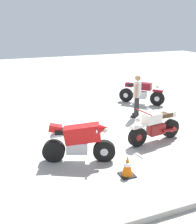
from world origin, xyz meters
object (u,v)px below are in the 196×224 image
motorcycle_cream_vintage (155,127)px  motorcycle_red_sportbike (79,141)px  person_in_white_shirt (137,93)px  traffic_cone (127,166)px  motorcycle_maroon_cruiser (141,92)px

motorcycle_cream_vintage → motorcycle_red_sportbike: 2.62m
motorcycle_cream_vintage → person_in_white_shirt: size_ratio=1.18×
traffic_cone → person_in_white_shirt: bearing=-122.1°
motorcycle_cream_vintage → motorcycle_red_sportbike: size_ratio=1.04×
motorcycle_red_sportbike → person_in_white_shirt: person_in_white_shirt is taller
person_in_white_shirt → traffic_cone: bearing=97.8°
motorcycle_cream_vintage → traffic_cone: size_ratio=3.68×
motorcycle_cream_vintage → motorcycle_maroon_cruiser: (-1.71, -3.78, 0.03)m
motorcycle_maroon_cruiser → motorcycle_red_sportbike: size_ratio=0.85×
motorcycle_cream_vintage → motorcycle_maroon_cruiser: size_ratio=1.22×
person_in_white_shirt → traffic_cone: size_ratio=3.12×
motorcycle_red_sportbike → motorcycle_cream_vintage: bearing=29.7°
traffic_cone → motorcycle_cream_vintage: bearing=-139.6°
person_in_white_shirt → traffic_cone: person_in_white_shirt is taller
motorcycle_maroon_cruiser → traffic_cone: bearing=-76.7°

